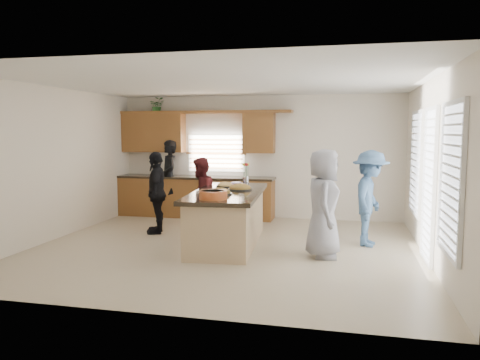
% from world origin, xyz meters
% --- Properties ---
extents(floor, '(6.50, 6.50, 0.00)m').
position_xyz_m(floor, '(0.00, 0.00, 0.00)').
color(floor, '#BCA98B').
rests_on(floor, ground).
extents(room_shell, '(6.52, 6.02, 2.81)m').
position_xyz_m(room_shell, '(0.00, 0.00, 1.90)').
color(room_shell, silver).
rests_on(room_shell, ground).
extents(back_cabinetry, '(4.08, 0.66, 2.46)m').
position_xyz_m(back_cabinetry, '(-1.47, 2.73, 0.91)').
color(back_cabinetry, brown).
rests_on(back_cabinetry, ground).
extents(right_wall_glazing, '(0.06, 4.00, 2.25)m').
position_xyz_m(right_wall_glazing, '(3.22, -0.13, 1.34)').
color(right_wall_glazing, white).
rests_on(right_wall_glazing, ground).
extents(island, '(1.36, 2.78, 0.95)m').
position_xyz_m(island, '(-0.03, 0.26, 0.45)').
color(island, tan).
rests_on(island, ground).
extents(platter_front, '(0.42, 0.42, 0.17)m').
position_xyz_m(platter_front, '(-0.05, -0.19, 0.98)').
color(platter_front, black).
rests_on(platter_front, island).
extents(platter_mid, '(0.43, 0.43, 0.17)m').
position_xyz_m(platter_mid, '(0.15, 0.46, 0.98)').
color(platter_mid, black).
rests_on(platter_mid, island).
extents(platter_back, '(0.33, 0.33, 0.13)m').
position_xyz_m(platter_back, '(-0.22, 0.83, 0.98)').
color(platter_back, black).
rests_on(platter_back, island).
extents(salad_bowl, '(0.43, 0.43, 0.13)m').
position_xyz_m(salad_bowl, '(0.01, -0.75, 1.02)').
color(salad_bowl, '#C25423').
rests_on(salad_bowl, island).
extents(clear_cup, '(0.09, 0.09, 0.11)m').
position_xyz_m(clear_cup, '(0.47, -0.83, 1.00)').
color(clear_cup, white).
rests_on(clear_cup, island).
extents(plate_stack, '(0.20, 0.20, 0.04)m').
position_xyz_m(plate_stack, '(-0.12, 1.30, 0.97)').
color(plate_stack, '#BF9AE1').
rests_on(plate_stack, island).
extents(flower_vase, '(0.14, 0.14, 0.41)m').
position_xyz_m(flower_vase, '(0.03, 1.52, 1.16)').
color(flower_vase, silver).
rests_on(flower_vase, island).
extents(potted_plant, '(0.42, 0.39, 0.38)m').
position_xyz_m(potted_plant, '(-2.39, 2.82, 2.59)').
color(potted_plant, '#296629').
rests_on(potted_plant, back_cabinetry).
extents(woman_left_back, '(0.72, 0.78, 1.79)m').
position_xyz_m(woman_left_back, '(-2.03, 2.60, 0.90)').
color(woman_left_back, black).
rests_on(woman_left_back, ground).
extents(woman_left_mid, '(0.60, 0.75, 1.48)m').
position_xyz_m(woman_left_mid, '(-0.80, 1.12, 0.74)').
color(woman_left_mid, '#591A1C').
rests_on(woman_left_mid, ground).
extents(woman_left_front, '(0.64, 1.01, 1.60)m').
position_xyz_m(woman_left_front, '(-1.61, 0.86, 0.80)').
color(woman_left_front, black).
rests_on(woman_left_front, ground).
extents(woman_right_back, '(0.83, 1.19, 1.67)m').
position_xyz_m(woman_right_back, '(2.41, 0.72, 0.84)').
color(woman_right_back, '#3D5F86').
rests_on(woman_right_back, ground).
extents(woman_right_front, '(0.60, 0.87, 1.72)m').
position_xyz_m(woman_right_front, '(1.65, -0.21, 0.86)').
color(woman_right_front, gray).
rests_on(woman_right_front, ground).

